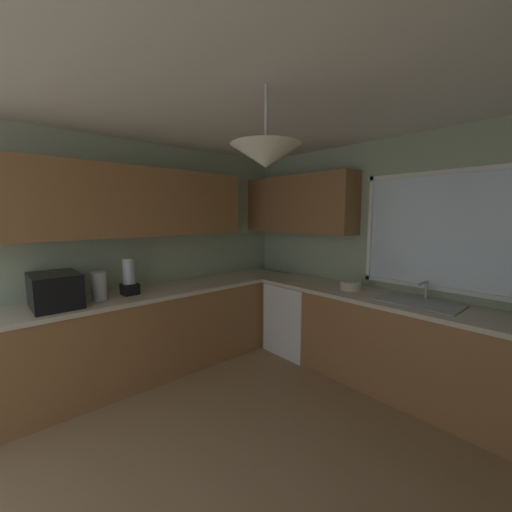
% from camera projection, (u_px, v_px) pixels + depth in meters
% --- Properties ---
extents(ground_plane, '(8.66, 8.66, 0.00)m').
position_uv_depth(ground_plane, '(265.00, 455.00, 2.20)').
color(ground_plane, '#997A56').
extents(room_shell, '(4.06, 3.80, 2.51)m').
position_uv_depth(room_shell, '(273.00, 211.00, 2.57)').
color(room_shell, '#9EAD8E').
rests_on(room_shell, ground_plane).
extents(counter_run_left, '(0.65, 3.41, 0.89)m').
position_uv_depth(counter_run_left, '(159.00, 330.00, 3.37)').
color(counter_run_left, olive).
rests_on(counter_run_left, ground_plane).
extents(counter_run_back, '(3.15, 0.65, 0.89)m').
position_uv_depth(counter_run_back, '(397.00, 345.00, 2.99)').
color(counter_run_back, olive).
rests_on(counter_run_back, ground_plane).
extents(dishwasher, '(0.60, 0.60, 0.84)m').
position_uv_depth(dishwasher, '(298.00, 317.00, 3.87)').
color(dishwasher, white).
rests_on(dishwasher, ground_plane).
extents(microwave, '(0.48, 0.36, 0.29)m').
position_uv_depth(microwave, '(55.00, 290.00, 2.69)').
color(microwave, black).
rests_on(microwave, counter_run_left).
extents(kettle, '(0.13, 0.13, 0.26)m').
position_uv_depth(kettle, '(99.00, 286.00, 2.91)').
color(kettle, '#B7B7BC').
rests_on(kettle, counter_run_left).
extents(sink_assembly, '(0.68, 0.40, 0.19)m').
position_uv_depth(sink_assembly, '(419.00, 302.00, 2.81)').
color(sink_assembly, '#9EA0A5').
rests_on(sink_assembly, counter_run_back).
extents(bowl, '(0.21, 0.21, 0.09)m').
position_uv_depth(bowl, '(350.00, 286.00, 3.31)').
color(bowl, beige).
rests_on(bowl, counter_run_back).
extents(blender_appliance, '(0.15, 0.15, 0.36)m').
position_uv_depth(blender_appliance, '(129.00, 278.00, 3.10)').
color(blender_appliance, black).
rests_on(blender_appliance, counter_run_left).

